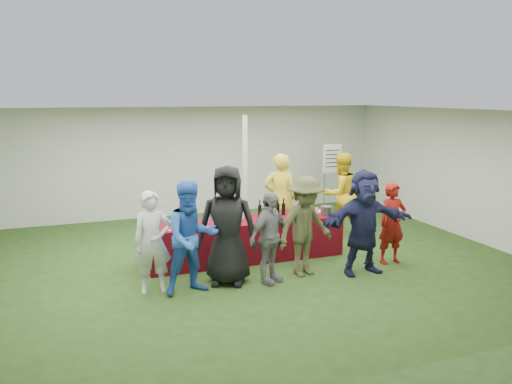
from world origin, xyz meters
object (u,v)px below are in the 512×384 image
object	(u,v)px
staff_back	(340,194)
dump_bucket	(327,211)
customer_1	(192,238)
customer_5	(364,222)
staff_pourer	(280,198)
customer_0	(153,242)
customer_2	(227,225)
wine_list_sign	(332,164)
customer_3	(269,238)
customer_6	(392,223)
customer_4	(305,226)
serving_table	(246,239)

from	to	relation	value
staff_back	dump_bucket	bearing A→B (deg)	45.08
customer_1	customer_5	size ratio (longest dim) A/B	0.97
staff_pourer	staff_back	world-z (taller)	staff_pourer
customer_0	customer_1	distance (m)	0.60
dump_bucket	customer_2	distance (m)	2.33
dump_bucket	wine_list_sign	bearing A→B (deg)	59.91
customer_2	customer_1	bearing A→B (deg)	-138.74
dump_bucket	customer_3	size ratio (longest dim) A/B	0.16
staff_back	customer_6	size ratio (longest dim) A/B	1.21
dump_bucket	customer_6	xyz separation A→B (m)	(0.86, -0.86, -0.11)
customer_3	customer_5	xyz separation A→B (m)	(1.65, -0.14, 0.14)
customer_4	serving_table	bearing A→B (deg)	107.01
serving_table	customer_6	bearing A→B (deg)	-24.30
dump_bucket	wine_list_sign	size ratio (longest dim) A/B	0.13
customer_1	customer_6	world-z (taller)	customer_1
wine_list_sign	staff_pourer	size ratio (longest dim) A/B	0.98
dump_bucket	customer_3	world-z (taller)	customer_3
customer_4	customer_6	size ratio (longest dim) A/B	1.15
customer_3	customer_4	xyz separation A→B (m)	(0.69, 0.12, 0.10)
staff_back	customer_6	xyz separation A→B (m)	(-0.07, -1.99, -0.16)
customer_6	customer_4	bearing A→B (deg)	-178.85
staff_back	customer_3	xyz separation A→B (m)	(-2.48, -2.13, -0.14)
serving_table	customer_4	size ratio (longest dim) A/B	2.14
staff_pourer	dump_bucket	bearing A→B (deg)	129.14
staff_pourer	customer_0	distance (m)	3.34
wine_list_sign	staff_pourer	world-z (taller)	staff_pourer
wine_list_sign	customer_6	world-z (taller)	wine_list_sign
customer_2	serving_table	bearing A→B (deg)	81.09
customer_2	customer_3	xyz separation A→B (m)	(0.63, -0.20, -0.21)
customer_2	customer_6	xyz separation A→B (m)	(3.04, -0.06, -0.22)
customer_3	customer_6	distance (m)	2.41
serving_table	customer_4	distance (m)	1.37
customer_0	customer_2	distance (m)	1.19
dump_bucket	customer_1	size ratio (longest dim) A/B	0.13
dump_bucket	staff_pourer	world-z (taller)	staff_pourer
serving_table	customer_1	xyz separation A→B (m)	(-1.27, -1.21, 0.49)
customer_3	customer_1	bearing A→B (deg)	150.87
customer_0	customer_5	bearing A→B (deg)	-3.14
wine_list_sign	customer_3	bearing A→B (deg)	-130.22
staff_pourer	customer_6	distance (m)	2.34
staff_back	customer_0	xyz separation A→B (m)	(-4.29, -1.90, -0.10)
serving_table	customer_5	distance (m)	2.18
serving_table	customer_3	xyz separation A→B (m)	(-0.02, -1.22, 0.37)
serving_table	customer_6	size ratio (longest dim) A/B	2.46
customer_3	dump_bucket	bearing A→B (deg)	3.82
serving_table	dump_bucket	distance (m)	1.62
serving_table	wine_list_sign	bearing A→B (deg)	38.43
customer_0	customer_4	bearing A→B (deg)	0.33
staff_back	customer_3	world-z (taller)	staff_back
staff_back	customer_1	bearing A→B (deg)	24.14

